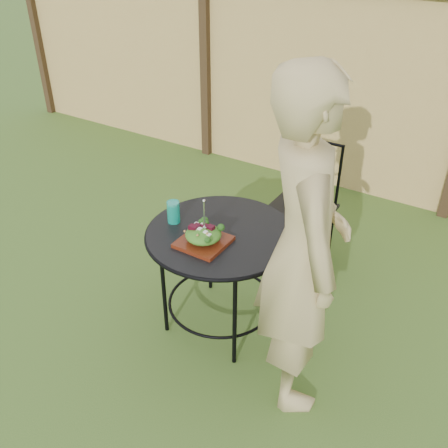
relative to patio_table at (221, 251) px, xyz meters
name	(u,v)px	position (x,y,z in m)	size (l,w,h in m)	color
ground	(191,295)	(-0.33, 0.11, -0.59)	(60.00, 60.00, 0.00)	#2B4D19
fence	(323,89)	(-0.33, 2.30, 0.36)	(8.00, 0.12, 1.90)	#EFCF76
patio_table	(221,251)	(0.00, 0.00, 0.00)	(0.92, 0.92, 0.72)	black
patio_chair	(303,201)	(0.12, 0.98, -0.08)	(0.46, 0.46, 0.95)	black
diner	(303,250)	(0.61, -0.20, 0.35)	(0.69, 0.45, 1.88)	tan
salad_plate	(204,242)	(-0.02, -0.16, 0.15)	(0.27, 0.27, 0.02)	#47150A
salad	(203,234)	(-0.02, -0.16, 0.20)	(0.21, 0.21, 0.08)	#235614
fork	(204,216)	(-0.01, -0.16, 0.33)	(0.01, 0.01, 0.18)	silver
drinking_glass	(174,212)	(-0.31, -0.06, 0.21)	(0.08, 0.08, 0.14)	#0C957B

